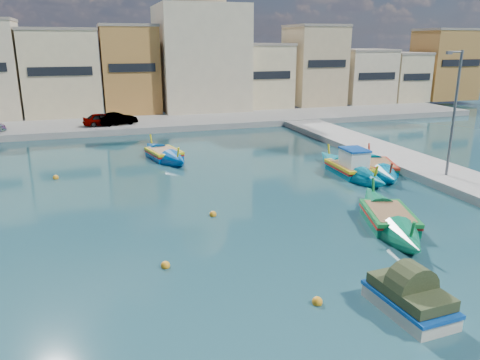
{
  "coord_description": "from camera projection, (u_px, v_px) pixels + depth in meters",
  "views": [
    {
      "loc": [
        -3.34,
        -16.65,
        8.45
      ],
      "look_at": [
        4.0,
        6.0,
        1.4
      ],
      "focal_mm": 35.0,
      "sensor_mm": 36.0,
      "label": 1
    }
  ],
  "objects": [
    {
      "name": "quay_street_lamp",
      "position": [
        453.0,
        113.0,
        27.98
      ],
      "size": [
        1.18,
        0.16,
        8.0
      ],
      "color": "#595B60",
      "rests_on": "ground"
    },
    {
      "name": "north_quay",
      "position": [
        124.0,
        125.0,
        47.68
      ],
      "size": [
        80.0,
        8.0,
        0.6
      ],
      "primitive_type": "cube",
      "color": "gray",
      "rests_on": "ground"
    },
    {
      "name": "north_townhouses",
      "position": [
        174.0,
        72.0,
        55.04
      ],
      "size": [
        83.2,
        7.87,
        10.19
      ],
      "color": "#CCBA8D",
      "rests_on": "ground"
    },
    {
      "name": "mooring_buoys",
      "position": [
        240.0,
        197.0,
        26.21
      ],
      "size": [
        22.72,
        22.04,
        0.36
      ],
      "color": "orange",
      "rests_on": "ground"
    },
    {
      "name": "luzzu_cyan_mid",
      "position": [
        378.0,
        168.0,
        31.65
      ],
      "size": [
        4.43,
        8.13,
        2.35
      ],
      "color": "#0077A4",
      "rests_on": "ground"
    },
    {
      "name": "church_block",
      "position": [
        200.0,
        42.0,
        55.63
      ],
      "size": [
        10.0,
        10.0,
        19.1
      ],
      "color": "#C8B795",
      "rests_on": "ground"
    },
    {
      "name": "luzzu_green",
      "position": [
        164.0,
        155.0,
        35.18
      ],
      "size": [
        3.54,
        7.84,
        2.39
      ],
      "color": "#004A9F",
      "rests_on": "ground"
    },
    {
      "name": "tender_near",
      "position": [
        409.0,
        300.0,
        15.09
      ],
      "size": [
        1.81,
        3.1,
        1.49
      ],
      "color": "beige",
      "rests_on": "ground"
    },
    {
      "name": "luzzu_blue_south",
      "position": [
        389.0,
        219.0,
        22.43
      ],
      "size": [
        4.67,
        8.86,
        2.51
      ],
      "color": "#0B734B",
      "rests_on": "ground"
    },
    {
      "name": "ground",
      "position": [
        191.0,
        263.0,
        18.57
      ],
      "size": [
        160.0,
        160.0,
        0.0
      ],
      "primitive_type": "plane",
      "color": "#123336",
      "rests_on": "ground"
    },
    {
      "name": "parked_cars",
      "position": [
        67.0,
        121.0,
        44.46
      ],
      "size": [
        15.89,
        2.28,
        1.25
      ],
      "color": "#4C1919",
      "rests_on": "north_quay"
    },
    {
      "name": "luzzu_turquoise_cabin",
      "position": [
        350.0,
        169.0,
        30.99
      ],
      "size": [
        2.26,
        8.88,
        2.83
      ],
      "color": "#007B9A",
      "rests_on": "ground"
    }
  ]
}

